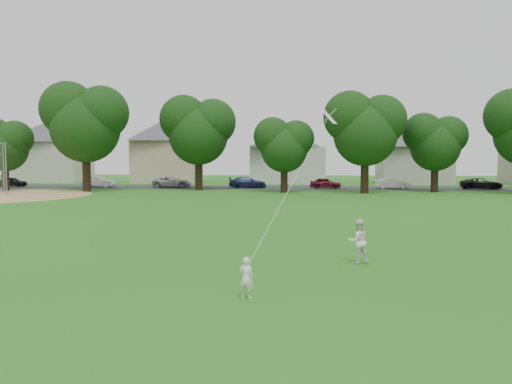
{
  "coord_description": "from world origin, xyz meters",
  "views": [
    {
      "loc": [
        1.26,
        -13.23,
        3.37
      ],
      "look_at": [
        -0.01,
        2.0,
        2.3
      ],
      "focal_mm": 35.0,
      "sensor_mm": 36.0,
      "label": 1
    }
  ],
  "objects": [
    {
      "name": "tree_row",
      "position": [
        -0.44,
        35.45,
        6.29
      ],
      "size": [
        83.37,
        9.58,
        11.02
      ],
      "color": "black",
      "rests_on": "ground"
    },
    {
      "name": "parked_cars",
      "position": [
        1.55,
        41.0,
        0.6
      ],
      "size": [
        63.44,
        2.4,
        1.21
      ],
      "color": "black",
      "rests_on": "ground"
    },
    {
      "name": "ground",
      "position": [
        0.0,
        0.0,
        0.0
      ],
      "size": [
        160.0,
        160.0,
        0.0
      ],
      "primitive_type": "plane",
      "color": "#216116",
      "rests_on": "ground"
    },
    {
      "name": "house_row",
      "position": [
        -0.85,
        52.0,
        4.85
      ],
      "size": [
        76.8,
        13.55,
        10.01
      ],
      "color": "beige",
      "rests_on": "ground"
    },
    {
      "name": "kite",
      "position": [
        1.32,
        3.55,
        2.93
      ],
      "size": [
        1.71,
        5.68,
        11.49
      ],
      "color": "silver",
      "rests_on": "ground"
    },
    {
      "name": "street",
      "position": [
        0.0,
        42.0,
        0.01
      ],
      "size": [
        90.0,
        7.0,
        0.01
      ],
      "primitive_type": "cube",
      "color": "#2D2D30",
      "rests_on": "ground"
    },
    {
      "name": "older_boy",
      "position": [
        3.19,
        2.64,
        0.7
      ],
      "size": [
        0.8,
        0.7,
        1.41
      ],
      "primitive_type": "imported",
      "rotation": [
        0.0,
        0.0,
        3.42
      ],
      "color": "white",
      "rests_on": "ground"
    },
    {
      "name": "toddler",
      "position": [
        0.06,
        -1.61,
        0.5
      ],
      "size": [
        0.42,
        0.34,
        1.01
      ],
      "primitive_type": "imported",
      "rotation": [
        0.0,
        0.0,
        2.85
      ],
      "color": "white",
      "rests_on": "ground"
    }
  ]
}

